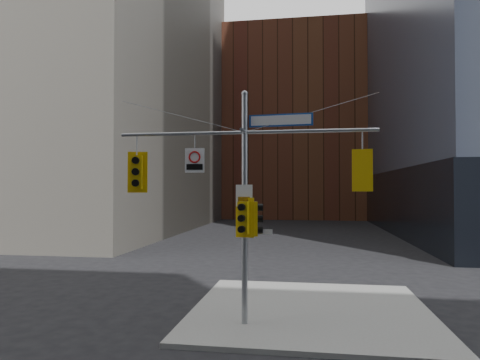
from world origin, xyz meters
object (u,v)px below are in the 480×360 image
(signal_assembly, at_px, (245,184))
(traffic_light_pole_front, at_px, (243,218))
(traffic_light_east_arm, at_px, (363,170))
(traffic_light_pole_side, at_px, (255,219))
(street_sign_blade, at_px, (281,120))
(regulatory_sign_arm, at_px, (195,160))
(traffic_light_west_arm, at_px, (137,172))

(signal_assembly, relative_size, traffic_light_pole_front, 6.62)
(traffic_light_east_arm, bearing_deg, traffic_light_pole_side, 8.24)
(traffic_light_pole_side, distance_m, street_sign_blade, 3.11)
(traffic_light_pole_front, xyz_separation_m, street_sign_blade, (1.11, 0.27, 2.96))
(traffic_light_pole_front, relative_size, regulatory_sign_arm, 1.57)
(street_sign_blade, bearing_deg, traffic_light_pole_side, -175.86)
(traffic_light_west_arm, height_order, traffic_light_east_arm, traffic_light_west_arm)
(regulatory_sign_arm, bearing_deg, traffic_light_pole_front, -11.40)
(traffic_light_pole_side, xyz_separation_m, regulatory_sign_arm, (-1.90, -0.03, 1.83))
(traffic_light_pole_front, relative_size, street_sign_blade, 0.62)
(traffic_light_west_arm, relative_size, traffic_light_pole_front, 1.10)
(traffic_light_pole_front, height_order, street_sign_blade, street_sign_blade)
(signal_assembly, relative_size, traffic_light_west_arm, 6.03)
(traffic_light_west_arm, bearing_deg, traffic_light_east_arm, -13.07)
(signal_assembly, bearing_deg, regulatory_sign_arm, -179.27)
(regulatory_sign_arm, bearing_deg, signal_assembly, -1.78)
(traffic_light_west_arm, distance_m, regulatory_sign_arm, 1.96)
(traffic_light_pole_side, relative_size, traffic_light_pole_front, 0.86)
(traffic_light_west_arm, distance_m, street_sign_blade, 4.86)
(traffic_light_west_arm, distance_m, traffic_light_pole_front, 3.78)
(traffic_light_west_arm, xyz_separation_m, regulatory_sign_arm, (1.92, -0.03, 0.37))
(signal_assembly, relative_size, traffic_light_pole_side, 7.66)
(signal_assembly, xyz_separation_m, street_sign_blade, (1.11, 0.00, 1.93))
(traffic_light_pole_side, bearing_deg, signal_assembly, 85.25)
(traffic_light_pole_side, distance_m, regulatory_sign_arm, 2.64)
(traffic_light_west_arm, bearing_deg, signal_assembly, -13.19)
(traffic_light_east_arm, relative_size, regulatory_sign_arm, 1.61)
(traffic_light_east_arm, distance_m, traffic_light_pole_front, 3.80)
(traffic_light_pole_side, height_order, regulatory_sign_arm, regulatory_sign_arm)
(traffic_light_east_arm, bearing_deg, street_sign_blade, 8.39)
(traffic_light_east_arm, height_order, street_sign_blade, street_sign_blade)
(signal_assembly, xyz_separation_m, traffic_light_west_arm, (-3.50, 0.01, 0.38))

